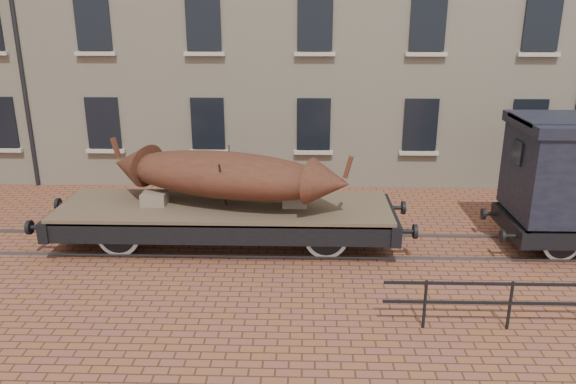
{
  "coord_description": "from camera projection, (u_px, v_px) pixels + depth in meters",
  "views": [
    {
      "loc": [
        0.67,
        -13.3,
        5.86
      ],
      "look_at": [
        0.28,
        0.5,
        1.3
      ],
      "focal_mm": 35.0,
      "sensor_mm": 36.0,
      "label": 1
    }
  ],
  "objects": [
    {
      "name": "flatcar_wagon",
      "position": [
        225.0,
        213.0,
        14.23
      ],
      "size": [
        9.4,
        2.55,
        1.42
      ],
      "color": "brown",
      "rests_on": "ground"
    },
    {
      "name": "iron_boat",
      "position": [
        225.0,
        174.0,
        13.91
      ],
      "size": [
        6.33,
        3.23,
        1.54
      ],
      "color": "#52271A",
      "rests_on": "flatcar_wagon"
    },
    {
      "name": "rail_track",
      "position": [
        277.0,
        245.0,
        14.47
      ],
      "size": [
        30.0,
        1.52,
        0.06
      ],
      "color": "#59595E",
      "rests_on": "ground"
    },
    {
      "name": "ground",
      "position": [
        277.0,
        246.0,
        14.48
      ],
      "size": [
        90.0,
        90.0,
        0.0
      ],
      "primitive_type": "plane",
      "color": "brown"
    }
  ]
}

